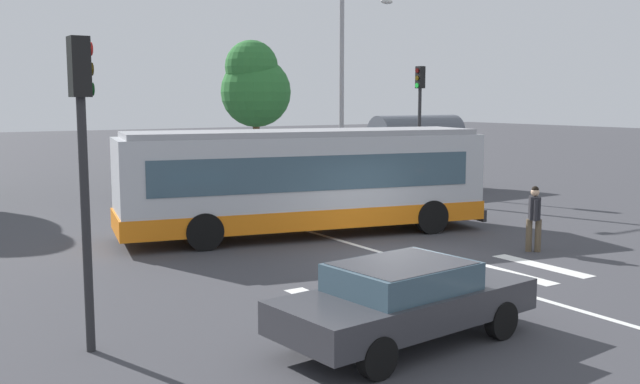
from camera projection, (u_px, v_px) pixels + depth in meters
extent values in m
plane|color=#3D3D42|center=(395.00, 257.00, 18.08)|extent=(160.00, 160.00, 0.00)
cylinder|color=black|center=(395.00, 206.00, 23.31)|extent=(1.04, 0.50, 1.00)
cylinder|color=black|center=(431.00, 217.00, 21.14)|extent=(1.04, 0.50, 1.00)
cylinder|color=black|center=(188.00, 218.00, 20.94)|extent=(1.04, 0.50, 1.00)
cylinder|color=black|center=(204.00, 232.00, 18.77)|extent=(1.04, 0.50, 1.00)
cube|color=silver|center=(303.00, 180.00, 20.82)|extent=(10.85, 4.67, 2.55)
cube|color=orange|center=(303.00, 214.00, 20.95)|extent=(10.96, 4.71, 0.55)
cube|color=#3D5666|center=(303.00, 169.00, 20.78)|extent=(9.62, 4.46, 0.96)
cube|color=#3D5666|center=(461.00, 167.00, 22.65)|extent=(0.50, 2.20, 1.63)
cube|color=black|center=(461.00, 138.00, 22.53)|extent=(0.46, 1.91, 0.28)
cube|color=#99999E|center=(303.00, 133.00, 20.65)|extent=(10.40, 4.38, 0.16)
cube|color=#28282B|center=(462.00, 210.00, 22.86)|extent=(0.64, 2.52, 0.36)
cylinder|color=brown|center=(529.00, 235.00, 18.65)|extent=(0.16, 0.16, 0.85)
cylinder|color=brown|center=(538.00, 236.00, 18.62)|extent=(0.16, 0.16, 0.85)
cube|color=#232328|center=(535.00, 208.00, 18.54)|extent=(0.46, 0.47, 0.60)
cylinder|color=#232328|center=(536.00, 210.00, 18.31)|extent=(0.10, 0.10, 0.55)
cylinder|color=#232328|center=(533.00, 208.00, 18.78)|extent=(0.10, 0.10, 0.55)
sphere|color=tan|center=(535.00, 192.00, 18.49)|extent=(0.22, 0.22, 0.22)
sphere|color=black|center=(535.00, 190.00, 18.48)|extent=(0.19, 0.19, 0.19)
cylinder|color=black|center=(427.00, 298.00, 13.13)|extent=(0.66, 0.26, 0.64)
cylinder|color=black|center=(501.00, 320.00, 11.83)|extent=(0.66, 0.26, 0.64)
cylinder|color=black|center=(306.00, 328.00, 11.41)|extent=(0.66, 0.26, 0.64)
cylinder|color=black|center=(378.00, 358.00, 10.11)|extent=(0.66, 0.26, 0.64)
cube|color=#38383D|center=(406.00, 305.00, 11.58)|extent=(4.66, 2.27, 0.52)
cube|color=#3D5666|center=(402.00, 277.00, 11.46)|extent=(2.31, 1.81, 0.44)
cube|color=#38383D|center=(402.00, 265.00, 11.44)|extent=(2.13, 1.72, 0.09)
cylinder|color=black|center=(138.00, 187.00, 29.76)|extent=(0.21, 0.64, 0.64)
cylinder|color=black|center=(177.00, 185.00, 30.63)|extent=(0.21, 0.64, 0.64)
cylinder|color=black|center=(161.00, 195.00, 27.41)|extent=(0.21, 0.64, 0.64)
cylinder|color=black|center=(202.00, 192.00, 28.28)|extent=(0.21, 0.64, 0.64)
cube|color=#38383D|center=(169.00, 182.00, 28.98)|extent=(1.88, 4.52, 0.52)
cube|color=#3D5666|center=(170.00, 170.00, 28.84)|extent=(1.63, 2.18, 0.44)
cube|color=#38383D|center=(170.00, 165.00, 28.82)|extent=(1.55, 2.00, 0.09)
cylinder|color=black|center=(204.00, 185.00, 30.57)|extent=(0.21, 0.64, 0.64)
cylinder|color=black|center=(240.00, 183.00, 31.44)|extent=(0.21, 0.64, 0.64)
cylinder|color=black|center=(232.00, 192.00, 28.21)|extent=(0.21, 0.64, 0.64)
cylinder|color=black|center=(269.00, 189.00, 29.08)|extent=(0.21, 0.64, 0.64)
cube|color=black|center=(236.00, 179.00, 29.79)|extent=(1.91, 4.53, 0.52)
cube|color=#3D5666|center=(237.00, 168.00, 29.65)|extent=(1.64, 2.19, 0.44)
cube|color=black|center=(237.00, 164.00, 29.62)|extent=(1.57, 2.01, 0.09)
cylinder|color=black|center=(259.00, 180.00, 32.44)|extent=(0.23, 0.65, 0.64)
cylinder|color=black|center=(292.00, 178.00, 33.27)|extent=(0.23, 0.65, 0.64)
cylinder|color=black|center=(287.00, 186.00, 30.04)|extent=(0.23, 0.65, 0.64)
cylinder|color=black|center=(322.00, 184.00, 30.87)|extent=(0.23, 0.65, 0.64)
cube|color=#B7BABF|center=(290.00, 175.00, 31.61)|extent=(2.02, 4.58, 0.52)
cube|color=#3D5666|center=(290.00, 164.00, 31.48)|extent=(1.70, 2.23, 0.44)
cube|color=#B7BABF|center=(290.00, 160.00, 31.45)|extent=(1.62, 2.05, 0.09)
cylinder|color=#28282B|center=(86.00, 227.00, 11.04)|extent=(0.14, 0.14, 3.97)
cube|color=black|center=(79.00, 67.00, 10.73)|extent=(0.28, 0.32, 0.90)
cylinder|color=red|center=(90.00, 49.00, 10.78)|extent=(0.04, 0.20, 0.20)
cylinder|color=#463707|center=(91.00, 69.00, 10.82)|extent=(0.04, 0.20, 0.20)
cylinder|color=#093B10|center=(92.00, 89.00, 10.86)|extent=(0.04, 0.20, 0.20)
cylinder|color=#28282B|center=(419.00, 142.00, 29.80)|extent=(0.14, 0.14, 4.39)
cube|color=black|center=(420.00, 77.00, 29.46)|extent=(0.28, 0.32, 0.90)
cylinder|color=#410907|center=(417.00, 71.00, 29.33)|extent=(0.04, 0.20, 0.20)
cylinder|color=#463707|center=(417.00, 78.00, 29.37)|extent=(0.04, 0.20, 0.20)
cylinder|color=green|center=(417.00, 85.00, 29.41)|extent=(0.04, 0.20, 0.20)
cylinder|color=#28282B|center=(378.00, 165.00, 30.62)|extent=(0.12, 0.12, 2.30)
cylinder|color=#28282B|center=(452.00, 161.00, 32.92)|extent=(0.12, 0.12, 2.30)
cube|color=slate|center=(406.00, 159.00, 32.34)|extent=(4.12, 0.04, 1.93)
cylinder|color=#515660|center=(417.00, 133.00, 31.60)|extent=(4.38, 1.54, 1.54)
cube|color=#4C3823|center=(416.00, 178.00, 31.86)|extent=(3.43, 0.36, 0.08)
cylinder|color=#939399|center=(342.00, 94.00, 29.53)|extent=(0.20, 0.20, 8.32)
ellipsoid|color=silver|center=(387.00, 2.00, 30.26)|extent=(0.60, 0.32, 0.20)
cylinder|color=brown|center=(256.00, 146.00, 37.45)|extent=(0.36, 0.36, 3.05)
sphere|color=#2D7033|center=(256.00, 92.00, 37.10)|extent=(3.63, 3.63, 3.63)
sphere|color=#2D7033|center=(251.00, 67.00, 36.69)|extent=(2.72, 2.72, 2.72)
cube|color=silver|center=(329.00, 304.00, 13.85)|extent=(0.45, 2.73, 0.01)
cube|color=silver|center=(379.00, 295.00, 14.50)|extent=(0.45, 2.73, 0.01)
cube|color=silver|center=(425.00, 287.00, 15.15)|extent=(0.45, 2.73, 0.01)
cube|color=silver|center=(467.00, 279.00, 15.79)|extent=(0.45, 2.73, 0.01)
cube|color=silver|center=(505.00, 272.00, 16.44)|extent=(0.45, 2.73, 0.01)
cube|color=silver|center=(541.00, 266.00, 17.09)|extent=(0.45, 2.73, 0.01)
cube|color=silver|center=(350.00, 243.00, 19.75)|extent=(0.16, 24.00, 0.01)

